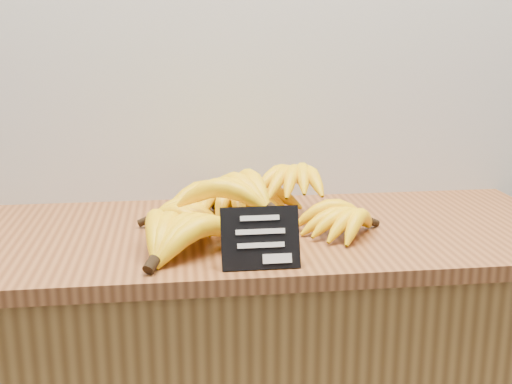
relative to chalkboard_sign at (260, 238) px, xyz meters
The scene contains 3 objects.
counter_top 0.23m from the chalkboard_sign, 86.38° to the left, with size 1.32×0.54×0.03m, color brown.
chalkboard_sign is the anchor object (origin of this frame).
banana_pile 0.22m from the chalkboard_sign, 95.71° to the left, with size 0.55×0.44×0.13m.
Camera 1 is at (0.02, 1.50, 1.33)m, focal length 45.00 mm.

